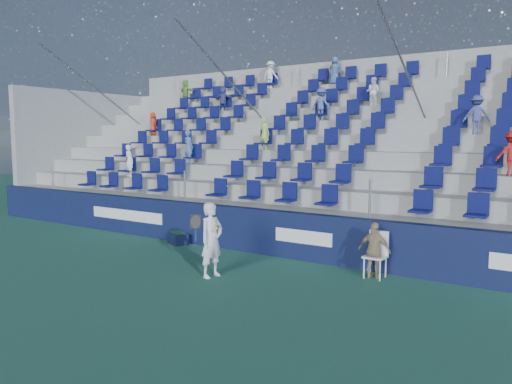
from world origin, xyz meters
The scene contains 7 objects.
ground centered at (0.00, 0.00, 0.00)m, with size 70.00×70.00×0.00m, color #2A624E.
sponsor_wall centered at (0.00, 3.15, 0.60)m, with size 24.00×0.32×1.20m.
grandstand centered at (0.00, 8.24, 2.14)m, with size 24.00×8.17×6.63m.
tennis_player centered at (0.49, 0.60, 0.84)m, with size 0.69×0.67×1.68m.
line_judge_chair centered at (3.55, 2.66, 0.59)m, with size 0.47×0.48×1.03m.
line_judge centered at (3.55, 2.50, 0.63)m, with size 0.74×0.31×1.26m, color tan.
ball_bin centered at (-2.53, 2.75, 0.19)m, with size 0.74×0.63×0.35m.
Camera 1 is at (7.40, -7.92, 3.09)m, focal length 35.00 mm.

